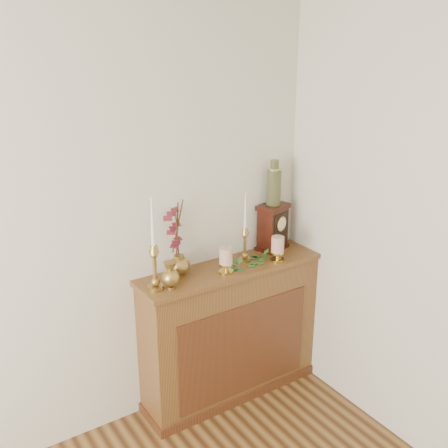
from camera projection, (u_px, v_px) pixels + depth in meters
console_shelf at (231, 334)px, 3.43m from camera, size 1.24×0.34×0.93m
candlestick_left at (154, 260)px, 2.91m from camera, size 0.09×0.09×0.55m
candlestick_center at (245, 239)px, 3.29m from camera, size 0.08×0.08×0.45m
bud_vase at (171, 276)px, 2.94m from camera, size 0.10×0.10×0.17m
ginger_jar at (175, 240)px, 3.09m from camera, size 0.19×0.21×0.49m
pillar_candle_left at (226, 259)px, 3.14m from camera, size 0.09×0.09×0.17m
pillar_candle_right at (278, 248)px, 3.31m from camera, size 0.09×0.09×0.18m
ivy_garland at (244, 264)px, 3.27m from camera, size 0.41×0.20×0.08m
mantel_clock at (273, 227)px, 3.49m from camera, size 0.24×0.20×0.31m
ceramic_vase at (274, 185)px, 3.39m from camera, size 0.09×0.09×0.30m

